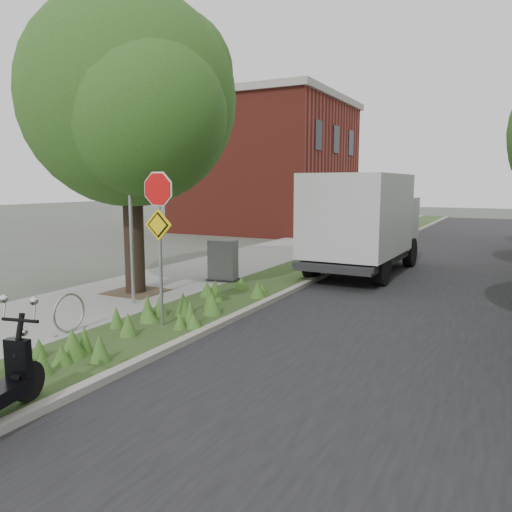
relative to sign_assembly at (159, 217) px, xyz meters
The scene contains 12 objects.
ground 2.78m from the sign_assembly, 22.62° to the right, with size 120.00×120.00×0.00m, color #4C5147.
sidewalk_near 10.10m from the sign_assembly, 106.84° to the left, with size 3.50×60.00×0.12m, color gray.
verge 9.69m from the sign_assembly, 90.61° to the left, with size 2.00×60.00×0.12m, color #2E411C.
kerb_near 9.73m from the sign_assembly, 84.54° to the left, with size 0.20×60.00×0.13m, color #9E9991.
road 10.65m from the sign_assembly, 64.96° to the left, with size 7.00×60.00×0.01m, color black.
street_tree_main 4.30m from the sign_assembly, 139.63° to the left, with size 6.21×5.54×7.66m.
bare_post 2.18m from the sign_assembly, 145.95° to the left, with size 0.08×0.08×4.00m.
bike_hoop 2.54m from the sign_assembly, 137.69° to the right, with size 0.06×0.78×0.77m.
sign_assembly is the anchor object (origin of this frame).
brick_building 22.97m from the sign_assembly, 110.72° to the left, with size 9.40×10.40×8.30m.
box_truck 8.53m from the sign_assembly, 77.69° to the left, with size 2.61×6.24×2.80m.
utility_cabinet 5.18m from the sign_assembly, 106.54° to the left, with size 0.99×0.75×1.20m.
Camera 1 is at (4.84, -7.25, 2.97)m, focal length 35.00 mm.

